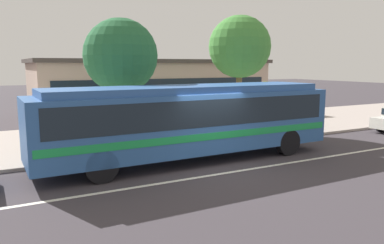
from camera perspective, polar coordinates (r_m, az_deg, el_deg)
ground_plane at (r=13.01m, az=3.01°, el=-6.80°), size 120.00×120.00×0.00m
sidewalk_slab at (r=18.75m, az=-7.40°, el=-1.89°), size 60.00×8.00×0.12m
lane_stripe_center at (r=12.35m, az=4.95°, el=-7.64°), size 56.00×0.16×0.01m
transit_bus at (r=13.59m, az=-0.37°, el=0.70°), size 11.00×2.56×2.72m
pedestrian_waiting_near_sign at (r=19.19m, az=8.61°, el=1.47°), size 0.47×0.47×1.67m
bus_stop_sign at (r=17.60m, az=10.89°, el=2.98°), size 0.15×0.44×2.59m
street_tree_near_stop at (r=16.31m, az=-10.64°, el=9.69°), size 3.09×3.09×5.25m
street_tree_mid_block at (r=19.89m, az=7.17°, el=11.07°), size 3.17×3.17×5.82m
station_building at (r=26.84m, az=-6.30°, el=5.25°), size 15.79×7.16×3.80m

